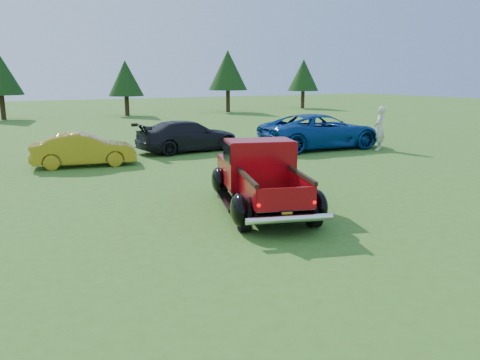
{
  "coord_description": "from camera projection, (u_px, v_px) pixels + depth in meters",
  "views": [
    {
      "loc": [
        -4.65,
        -7.93,
        3.11
      ],
      "look_at": [
        -0.11,
        0.2,
        1.05
      ],
      "focal_mm": 35.0,
      "sensor_mm": 36.0,
      "label": 1
    }
  ],
  "objects": [
    {
      "name": "tree_mid_right",
      "position": [
        126.0,
        78.0,
        37.43
      ],
      "size": [
        2.82,
        2.82,
        4.4
      ],
      "color": "#332114",
      "rests_on": "ground"
    },
    {
      "name": "tree_east",
      "position": [
        228.0,
        70.0,
        41.14
      ],
      "size": [
        3.46,
        3.46,
        5.4
      ],
      "color": "#332114",
      "rests_on": "ground"
    },
    {
      "name": "show_car_yellow",
      "position": [
        84.0,
        150.0,
        16.53
      ],
      "size": [
        3.71,
        1.84,
        1.17
      ],
      "primitive_type": "imported",
      "rotation": [
        0.0,
        0.0,
        1.39
      ],
      "color": "#AC8617",
      "rests_on": "ground"
    },
    {
      "name": "ground",
      "position": [
        250.0,
        231.0,
        9.64
      ],
      "size": [
        120.0,
        120.0,
        0.0
      ],
      "primitive_type": "plane",
      "color": "#3E651C",
      "rests_on": "ground"
    },
    {
      "name": "show_car_blue",
      "position": [
        321.0,
        131.0,
        20.62
      ],
      "size": [
        5.68,
        3.06,
        1.52
      ],
      "primitive_type": "imported",
      "rotation": [
        0.0,
        0.0,
        1.47
      ],
      "color": "navy",
      "rests_on": "ground"
    },
    {
      "name": "pickup_truck",
      "position": [
        259.0,
        175.0,
        11.29
      ],
      "size": [
        3.14,
        4.71,
        1.64
      ],
      "rotation": [
        0.0,
        0.0,
        -0.31
      ],
      "color": "black",
      "rests_on": "ground"
    },
    {
      "name": "show_car_grey",
      "position": [
        188.0,
        136.0,
        19.82
      ],
      "size": [
        4.59,
        2.13,
        1.3
      ],
      "primitive_type": "imported",
      "rotation": [
        0.0,
        0.0,
        1.64
      ],
      "color": "black",
      "rests_on": "ground"
    },
    {
      "name": "tree_far_east",
      "position": [
        303.0,
        75.0,
        46.36
      ],
      "size": [
        3.07,
        3.07,
        4.8
      ],
      "color": "#332114",
      "rests_on": "ground"
    },
    {
      "name": "spectator",
      "position": [
        379.0,
        128.0,
        20.07
      ],
      "size": [
        0.82,
        0.77,
        1.87
      ],
      "primitive_type": "imported",
      "rotation": [
        0.0,
        0.0,
        3.78
      ],
      "color": "beige",
      "rests_on": "ground"
    }
  ]
}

